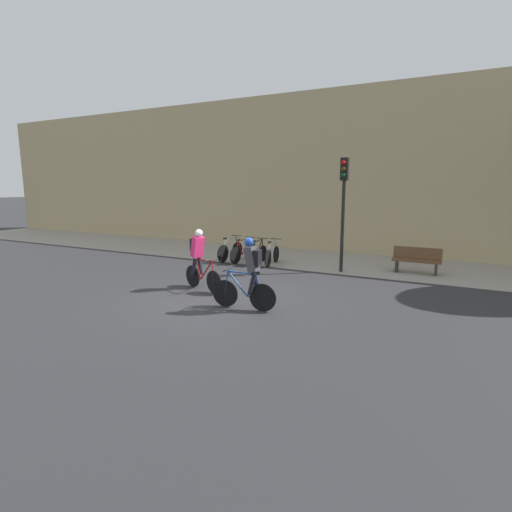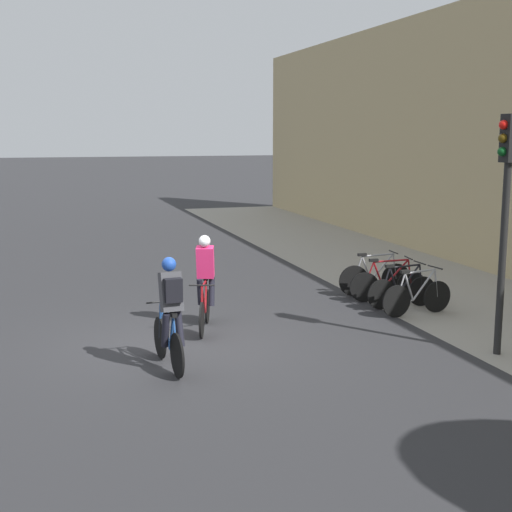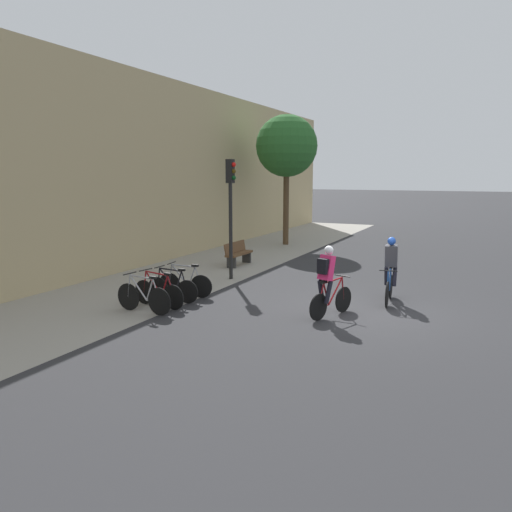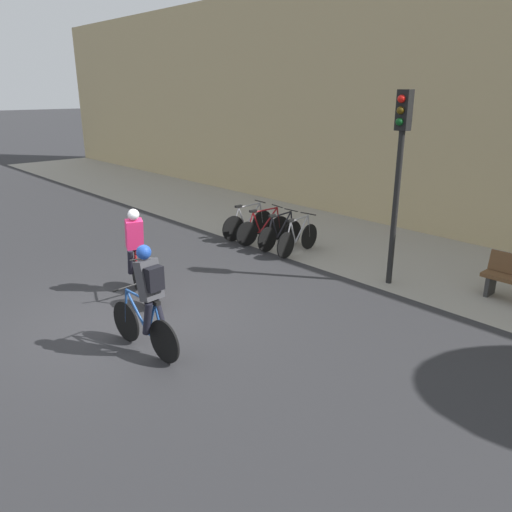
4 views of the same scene
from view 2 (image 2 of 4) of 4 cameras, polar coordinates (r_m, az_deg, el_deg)
ground at (r=12.51m, az=-6.01°, el=-7.11°), size 200.00×200.00×0.00m
kerb_strip at (r=15.24m, az=19.82°, el=-4.54°), size 44.00×4.50×0.01m
cyclist_pink at (r=13.34m, az=-4.09°, el=-1.81°), size 1.61×0.65×1.77m
cyclist_grey at (r=10.98m, az=-6.88°, el=-4.41°), size 1.69×0.47×1.78m
parked_bike_0 at (r=16.34m, az=9.50°, el=-1.68°), size 0.46×1.72×0.98m
parked_bike_1 at (r=15.79m, az=10.50°, el=-2.16°), size 0.46×1.71×0.96m
parked_bike_2 at (r=15.25m, az=11.59°, el=-2.65°), size 0.46×1.60×0.95m
parked_bike_3 at (r=14.72m, az=12.76°, el=-3.12°), size 0.46×1.64×0.96m
traffic_light_pole at (r=12.12m, az=19.36°, el=4.88°), size 0.26×0.30×3.93m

